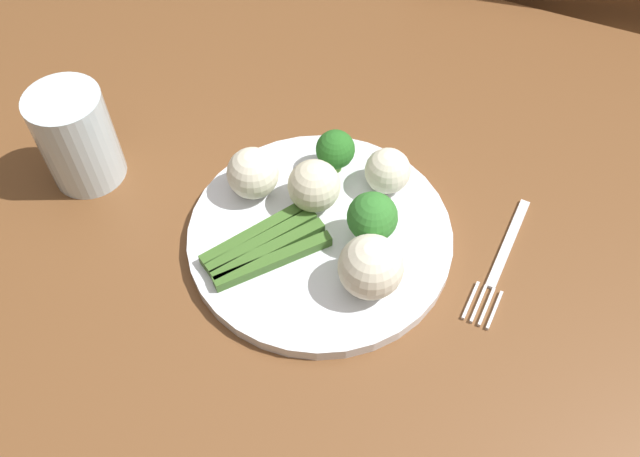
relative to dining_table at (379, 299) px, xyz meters
name	(u,v)px	position (x,y,z in m)	size (l,w,h in m)	color
dining_table	(379,299)	(0.00, 0.00, 0.00)	(1.43, 0.94, 0.73)	brown
chair	(507,74)	(-0.03, -0.61, -0.14)	(0.46, 0.46, 0.87)	brown
plate	(320,236)	(0.07, 0.01, 0.10)	(0.27, 0.27, 0.01)	white
asparagus_bundle	(265,247)	(0.11, 0.06, 0.12)	(0.11, 0.13, 0.01)	#3D6626
broccoli_front_left	(371,220)	(0.02, 0.00, 0.14)	(0.05, 0.05, 0.06)	#609E3D
broccoli_back	(335,150)	(0.09, -0.07, 0.14)	(0.04, 0.04, 0.05)	#568E33
cauliflower_left	(388,171)	(0.03, -0.07, 0.13)	(0.05, 0.05, 0.05)	silver
cauliflower_right	(253,173)	(0.15, -0.01, 0.14)	(0.05, 0.05, 0.05)	silver
cauliflower_mid	(314,186)	(0.09, -0.02, 0.14)	(0.05, 0.05, 0.05)	beige
cauliflower_near_center	(369,266)	(0.00, 0.05, 0.14)	(0.06, 0.06, 0.06)	silver
fork	(501,261)	(-0.11, -0.04, 0.10)	(0.03, 0.17, 0.00)	silver
water_glass	(77,138)	(0.34, 0.03, 0.15)	(0.08, 0.08, 0.11)	silver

